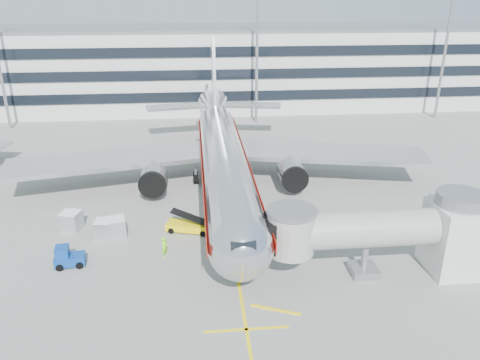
{
  "coord_description": "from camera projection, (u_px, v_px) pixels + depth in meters",
  "views": [
    {
      "loc": [
        -3.02,
        -40.21,
        21.84
      ],
      "look_at": [
        1.33,
        4.03,
        4.0
      ],
      "focal_mm": 35.0,
      "sensor_mm": 36.0,
      "label": 1
    }
  ],
  "objects": [
    {
      "name": "light_mast_centre",
      "position": [
        257.0,
        37.0,
        79.53
      ],
      "size": [
        2.4,
        1.2,
        25.45
      ],
      "color": "gray",
      "rests_on": "ground"
    },
    {
      "name": "main_jet",
      "position": [
        222.0,
        154.0,
        54.8
      ],
      "size": [
        50.95,
        48.7,
        16.06
      ],
      "color": "silver",
      "rests_on": "ground"
    },
    {
      "name": "terminal",
      "position": [
        208.0,
        66.0,
        96.16
      ],
      "size": [
        150.0,
        24.25,
        15.6
      ],
      "color": "silver",
      "rests_on": "ground"
    },
    {
      "name": "cargo_container_right",
      "position": [
        71.0,
        221.0,
        46.11
      ],
      "size": [
        2.15,
        2.15,
        1.87
      ],
      "color": "#B1B3B8",
      "rests_on": "ground"
    },
    {
      "name": "stop_bar",
      "position": [
        246.0,
        329.0,
        32.62
      ],
      "size": [
        6.0,
        0.25,
        0.01
      ],
      "primitive_type": "cube",
      "color": "yellow",
      "rests_on": "ground"
    },
    {
      "name": "cargo_container_left",
      "position": [
        104.0,
        229.0,
        44.68
      ],
      "size": [
        1.84,
        1.84,
        1.74
      ],
      "color": "#B1B3B8",
      "rests_on": "ground"
    },
    {
      "name": "light_mast_east",
      "position": [
        448.0,
        35.0,
        82.62
      ],
      "size": [
        2.4,
        1.2,
        25.45
      ],
      "color": "gray",
      "rests_on": "ground"
    },
    {
      "name": "ground",
      "position": [
        230.0,
        234.0,
        45.55
      ],
      "size": [
        180.0,
        180.0,
        0.0
      ],
      "primitive_type": "plane",
      "color": "gray",
      "rests_on": "ground"
    },
    {
      "name": "ramp_worker",
      "position": [
        165.0,
        247.0,
        41.32
      ],
      "size": [
        0.78,
        0.84,
        1.92
      ],
      "primitive_type": "imported",
      "rotation": [
        0.0,
        0.0,
        0.97
      ],
      "color": "#8DFF1A",
      "rests_on": "ground"
    },
    {
      "name": "lead_in_line",
      "position": [
        224.0,
        193.0,
        54.78
      ],
      "size": [
        0.25,
        70.0,
        0.01
      ],
      "primitive_type": "cube",
      "color": "yellow",
      "rests_on": "ground"
    },
    {
      "name": "belt_loader",
      "position": [
        189.0,
        226.0,
        45.79
      ],
      "size": [
        4.75,
        2.77,
        2.22
      ],
      "color": "yellow",
      "rests_on": "ground"
    },
    {
      "name": "baggage_tug",
      "position": [
        68.0,
        257.0,
        39.93
      ],
      "size": [
        2.66,
        1.88,
        1.87
      ],
      "color": "navy",
      "rests_on": "ground"
    },
    {
      "name": "jet_bridge",
      "position": [
        388.0,
        232.0,
        37.82
      ],
      "size": [
        17.8,
        4.5,
        7.0
      ],
      "color": "silver",
      "rests_on": "ground"
    },
    {
      "name": "cargo_container_front",
      "position": [
        116.0,
        227.0,
        44.9
      ],
      "size": [
        2.08,
        2.08,
        1.82
      ],
      "color": "#B1B3B8",
      "rests_on": "ground"
    }
  ]
}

